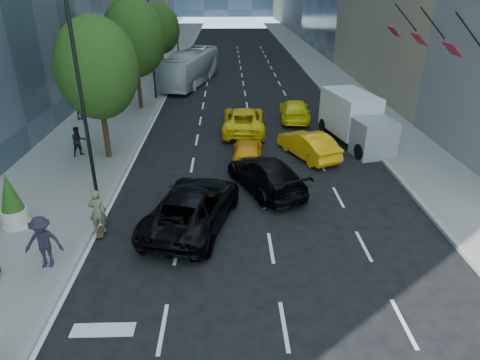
{
  "coord_description": "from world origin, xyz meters",
  "views": [
    {
      "loc": [
        -0.56,
        -13.35,
        9.08
      ],
      "look_at": [
        -0.08,
        2.58,
        1.6
      ],
      "focal_mm": 32.0,
      "sensor_mm": 36.0,
      "label": 1
    }
  ],
  "objects_px": {
    "box_truck": "(355,119)",
    "planter_shrub": "(11,202)",
    "black_sedan_mercedes": "(266,174)",
    "skateboarder": "(98,214)",
    "black_sedan_lincoln": "(193,206)",
    "city_bus": "(191,68)"
  },
  "relations": [
    {
      "from": "box_truck",
      "to": "planter_shrub",
      "type": "relative_size",
      "value": 2.78
    },
    {
      "from": "box_truck",
      "to": "planter_shrub",
      "type": "bearing_deg",
      "value": -161.29
    },
    {
      "from": "black_sedan_mercedes",
      "to": "skateboarder",
      "type": "bearing_deg",
      "value": 6.85
    },
    {
      "from": "black_sedan_lincoln",
      "to": "black_sedan_mercedes",
      "type": "xyz_separation_m",
      "value": [
        3.2,
        3.17,
        -0.06
      ]
    },
    {
      "from": "box_truck",
      "to": "city_bus",
      "type": "bearing_deg",
      "value": 111.63
    },
    {
      "from": "skateboarder",
      "to": "black_sedan_lincoln",
      "type": "distance_m",
      "value": 3.66
    },
    {
      "from": "box_truck",
      "to": "black_sedan_lincoln",
      "type": "bearing_deg",
      "value": -146.07
    },
    {
      "from": "black_sedan_lincoln",
      "to": "box_truck",
      "type": "xyz_separation_m",
      "value": [
        9.14,
        9.48,
        0.64
      ]
    },
    {
      "from": "skateboarder",
      "to": "planter_shrub",
      "type": "distance_m",
      "value": 3.48
    },
    {
      "from": "black_sedan_mercedes",
      "to": "city_bus",
      "type": "relative_size",
      "value": 0.48
    },
    {
      "from": "black_sedan_lincoln",
      "to": "black_sedan_mercedes",
      "type": "relative_size",
      "value": 1.13
    },
    {
      "from": "black_sedan_mercedes",
      "to": "planter_shrub",
      "type": "distance_m",
      "value": 10.77
    },
    {
      "from": "black_sedan_lincoln",
      "to": "box_truck",
      "type": "bearing_deg",
      "value": -118.87
    },
    {
      "from": "black_sedan_lincoln",
      "to": "planter_shrub",
      "type": "height_order",
      "value": "planter_shrub"
    },
    {
      "from": "box_truck",
      "to": "black_sedan_mercedes",
      "type": "bearing_deg",
      "value": -145.37
    },
    {
      "from": "black_sedan_lincoln",
      "to": "box_truck",
      "type": "height_order",
      "value": "box_truck"
    },
    {
      "from": "black_sedan_lincoln",
      "to": "skateboarder",
      "type": "bearing_deg",
      "value": 25.23
    },
    {
      "from": "city_bus",
      "to": "black_sedan_lincoln",
      "type": "bearing_deg",
      "value": -72.29
    },
    {
      "from": "skateboarder",
      "to": "black_sedan_mercedes",
      "type": "distance_m",
      "value": 7.8
    },
    {
      "from": "box_truck",
      "to": "planter_shrub",
      "type": "xyz_separation_m",
      "value": [
        -16.17,
        -9.65,
        -0.23
      ]
    },
    {
      "from": "planter_shrub",
      "to": "skateboarder",
      "type": "bearing_deg",
      "value": -7.91
    },
    {
      "from": "city_bus",
      "to": "box_truck",
      "type": "height_order",
      "value": "city_bus"
    }
  ]
}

